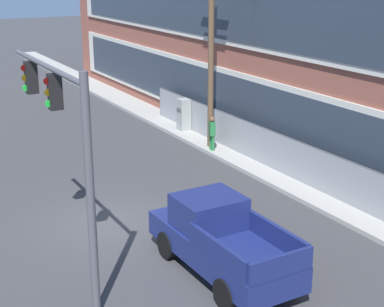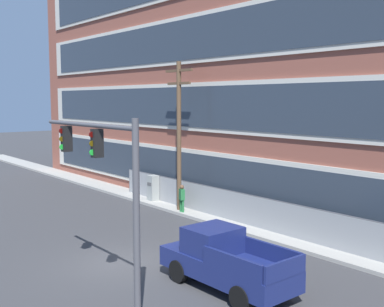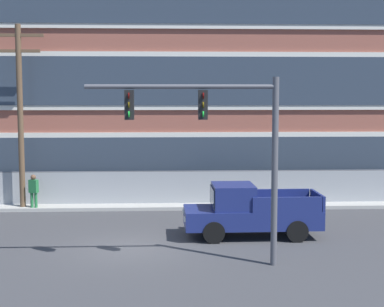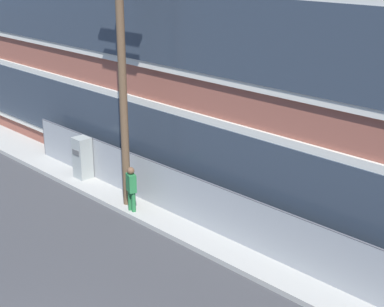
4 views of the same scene
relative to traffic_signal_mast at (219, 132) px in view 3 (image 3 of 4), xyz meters
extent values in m
plane|color=#38383A|center=(-2.95, 2.26, -4.21)|extent=(160.00, 160.00, 0.00)
cube|color=#9E9B93|center=(-2.95, 9.62, -4.13)|extent=(80.00, 1.76, 0.16)
cube|color=brown|center=(-5.93, 15.52, 5.44)|extent=(46.09, 10.05, 19.29)
cube|color=beige|center=(-5.93, 10.44, -2.08)|extent=(42.41, 0.10, 2.78)
cube|color=#2D3844|center=(-5.93, 10.38, -2.08)|extent=(40.56, 0.06, 2.31)
cube|color=beige|center=(-5.93, 10.44, 1.77)|extent=(42.41, 0.10, 2.78)
cube|color=#2D3844|center=(-5.93, 10.38, 1.77)|extent=(40.56, 0.06, 2.31)
cube|color=gray|center=(-2.57, 9.84, -3.36)|extent=(24.03, 0.04, 1.69)
cylinder|color=#4C4C51|center=(-2.57, 9.84, -2.52)|extent=(24.03, 0.05, 0.05)
cylinder|color=#4C4C51|center=(1.73, 0.00, -1.26)|extent=(0.20, 0.20, 5.88)
cylinder|color=#4C4C51|center=(-1.17, 0.00, 1.38)|extent=(5.81, 0.14, 0.14)
cube|color=black|center=(-0.50, 0.00, 0.83)|extent=(0.28, 0.32, 0.90)
cylinder|color=#4B0807|center=(-0.50, -0.18, 1.11)|extent=(0.04, 0.18, 0.18)
cylinder|color=#503E08|center=(-0.50, -0.18, 0.83)|extent=(0.04, 0.18, 0.18)
cylinder|color=green|center=(-0.50, -0.18, 0.55)|extent=(0.04, 0.18, 0.18)
cube|color=black|center=(-2.74, 0.00, 0.83)|extent=(0.28, 0.32, 0.90)
cylinder|color=#4B0807|center=(-2.74, -0.18, 1.11)|extent=(0.04, 0.18, 0.18)
cylinder|color=#503E08|center=(-2.74, -0.18, 0.83)|extent=(0.04, 0.18, 0.18)
cylinder|color=green|center=(-2.74, -0.18, 0.55)|extent=(0.04, 0.18, 0.18)
cube|color=navy|center=(1.58, 3.67, -3.46)|extent=(5.09, 2.00, 0.70)
cube|color=navy|center=(0.87, 3.66, -2.65)|extent=(1.55, 1.79, 0.90)
cube|color=#283342|center=(0.09, 3.65, -2.65)|extent=(0.08, 1.57, 0.68)
cube|color=navy|center=(2.73, 2.79, -2.83)|extent=(2.53, 0.16, 0.56)
cube|color=navy|center=(2.70, 4.59, -2.83)|extent=(2.53, 0.16, 0.56)
cube|color=navy|center=(4.07, 3.71, -2.83)|extent=(0.13, 1.84, 0.56)
cylinder|color=black|center=(0.07, 2.77, -3.81)|extent=(0.80, 0.27, 0.80)
cylinder|color=black|center=(0.04, 4.53, -3.81)|extent=(0.80, 0.27, 0.80)
cylinder|color=black|center=(3.11, 2.82, -3.81)|extent=(0.80, 0.27, 0.80)
cylinder|color=black|center=(3.08, 4.58, -3.81)|extent=(0.80, 0.27, 0.80)
cube|color=white|center=(-0.96, 2.96, -3.35)|extent=(0.06, 0.24, 0.16)
cube|color=white|center=(-0.98, 4.30, -3.35)|extent=(0.06, 0.24, 0.16)
cylinder|color=brown|center=(-8.28, 9.23, 0.04)|extent=(0.26, 0.26, 8.49)
cube|color=brown|center=(-8.28, 9.23, 3.79)|extent=(2.28, 0.14, 0.14)
cube|color=brown|center=(-8.28, 9.23, 3.09)|extent=(1.94, 0.14, 0.14)
cylinder|color=#236B38|center=(-7.80, 8.99, -3.78)|extent=(0.14, 0.14, 0.85)
cylinder|color=#236B38|center=(-7.62, 8.99, -3.78)|extent=(0.14, 0.14, 0.85)
cube|color=#236B38|center=(-7.71, 8.99, -3.06)|extent=(0.46, 0.36, 0.60)
sphere|color=brown|center=(-7.71, 8.99, -2.64)|extent=(0.24, 0.24, 0.24)
camera|label=1|loc=(13.66, -4.06, 3.82)|focal=55.00mm
camera|label=2|loc=(13.03, -7.17, 2.19)|focal=45.00mm
camera|label=3|loc=(-1.63, -17.92, 1.17)|focal=55.00mm
camera|label=4|loc=(6.34, -1.82, 4.18)|focal=55.00mm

